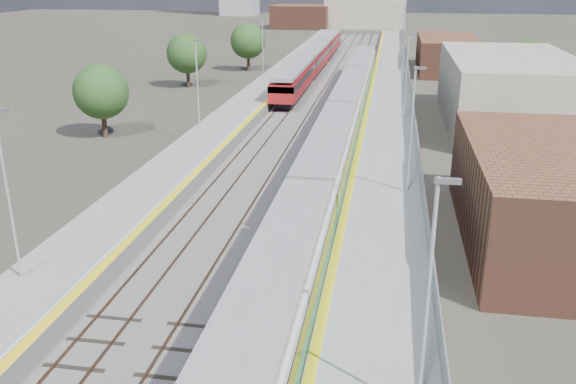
# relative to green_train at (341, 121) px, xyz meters

# --- Properties ---
(ground) EXTENTS (320.00, 320.00, 0.00)m
(ground) POSITION_rel_green_train_xyz_m (-1.50, 15.21, -2.20)
(ground) COLOR #47443A
(ground) RESTS_ON ground
(ballast_bed) EXTENTS (10.50, 155.00, 0.06)m
(ballast_bed) POSITION_rel_green_train_xyz_m (-3.75, 17.71, -2.17)
(ballast_bed) COLOR #565451
(ballast_bed) RESTS_ON ground
(tracks) EXTENTS (8.96, 160.00, 0.17)m
(tracks) POSITION_rel_green_train_xyz_m (-3.15, 19.38, -2.09)
(tracks) COLOR #4C3323
(tracks) RESTS_ON ground
(platform_right) EXTENTS (4.70, 155.00, 8.52)m
(platform_right) POSITION_rel_green_train_xyz_m (3.78, 17.70, -1.66)
(platform_right) COLOR slate
(platform_right) RESTS_ON ground
(platform_left) EXTENTS (4.30, 155.00, 8.52)m
(platform_left) POSITION_rel_green_train_xyz_m (-10.55, 17.70, -1.68)
(platform_left) COLOR slate
(platform_left) RESTS_ON ground
(green_train) EXTENTS (2.83, 78.85, 3.12)m
(green_train) POSITION_rel_green_train_xyz_m (0.00, 0.00, 0.00)
(green_train) COLOR black
(green_train) RESTS_ON ground
(red_train) EXTENTS (2.71, 54.93, 3.42)m
(red_train) POSITION_rel_green_train_xyz_m (-7.00, 38.72, -0.18)
(red_train) COLOR black
(red_train) RESTS_ON ground
(tree_a) EXTENTS (4.66, 4.66, 6.31)m
(tree_a) POSITION_rel_green_train_xyz_m (-20.41, -0.25, 1.78)
(tree_a) COLOR #382619
(tree_a) RESTS_ON ground
(tree_b) EXTENTS (4.90, 4.90, 6.64)m
(tree_b) POSITION_rel_green_train_xyz_m (-20.93, 24.12, 1.99)
(tree_b) COLOR #382619
(tree_b) RESTS_ON ground
(tree_c) EXTENTS (4.98, 4.98, 6.75)m
(tree_c) POSITION_rel_green_train_xyz_m (-16.59, 38.34, 2.05)
(tree_c) COLOR #382619
(tree_c) RESTS_ON ground
(tree_d) EXTENTS (4.96, 4.96, 6.72)m
(tree_d) POSITION_rel_green_train_xyz_m (18.25, 22.23, 2.03)
(tree_d) COLOR #382619
(tree_d) RESTS_ON ground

